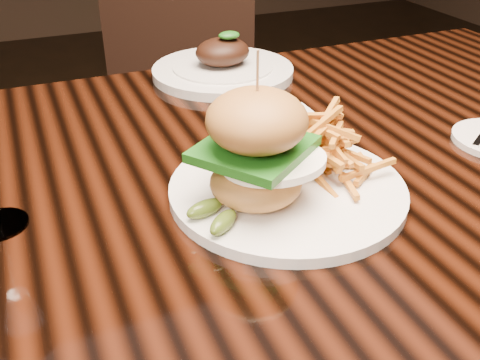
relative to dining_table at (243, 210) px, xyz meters
name	(u,v)px	position (x,y,z in m)	size (l,w,h in m)	color
dining_table	(243,210)	(0.00, 0.00, 0.00)	(1.60, 0.90, 0.75)	black
burger_plate	(287,158)	(0.02, -0.10, 0.13)	(0.31, 0.31, 0.21)	silver
ramekin	(290,128)	(0.10, 0.05, 0.10)	(0.09, 0.09, 0.04)	silver
far_dish	(223,67)	(0.11, 0.36, 0.09)	(0.28, 0.28, 0.09)	silver
chair_far	(176,85)	(0.15, 0.88, -0.13)	(0.61, 0.61, 0.95)	black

